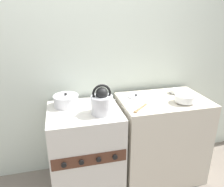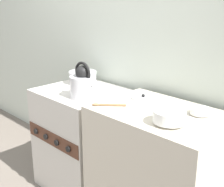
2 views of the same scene
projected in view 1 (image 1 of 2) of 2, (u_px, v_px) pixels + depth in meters
wall_back at (78, 59)px, 2.19m from camera, size 7.00×0.06×2.50m
stove at (86, 149)px, 2.14m from camera, size 0.66×0.63×0.86m
counter at (160, 138)px, 2.31m from camera, size 0.86×0.59×0.89m
kettle at (102, 102)px, 1.89m from camera, size 0.24×0.19×0.27m
cooking_pot at (66, 100)px, 2.06m from camera, size 0.23×0.23×0.13m
enamel_bowl at (185, 98)px, 2.05m from camera, size 0.19×0.19×0.08m
small_ceramic_bowl at (176, 91)px, 2.29m from camera, size 0.12×0.12×0.04m
loose_pot_lid at (136, 96)px, 2.20m from camera, size 0.17×0.17×0.03m
wooden_spoon at (140, 109)px, 1.92m from camera, size 0.18×0.17×0.02m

